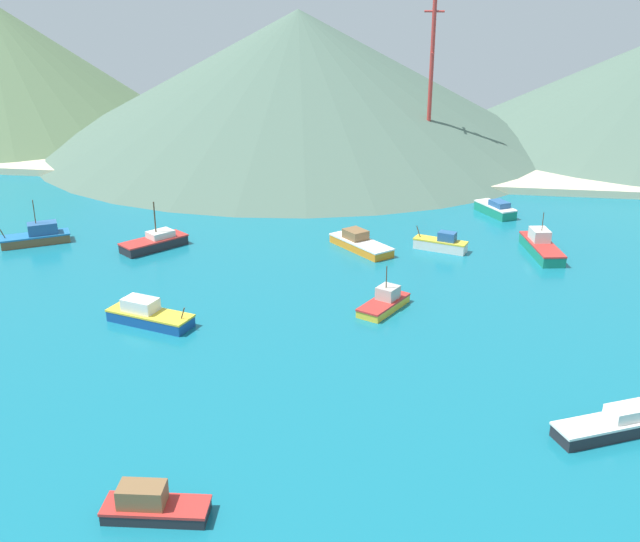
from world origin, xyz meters
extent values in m
cube|color=#146B7F|center=(0.00, 30.00, -0.25)|extent=(260.00, 280.00, 0.50)
cube|color=brown|center=(-28.99, 58.58, 0.53)|extent=(8.68, 6.87, 1.06)
cube|color=#1E669E|center=(-28.99, 58.58, 1.16)|extent=(8.85, 7.01, 0.20)
cube|color=#28568C|center=(-28.10, 59.14, 2.00)|extent=(4.21, 3.73, 1.48)
cylinder|color=#4C3823|center=(-32.22, 56.57, 1.81)|extent=(0.59, 0.43, 1.44)
cylinder|color=#4C3823|center=(-28.72, 58.75, 4.31)|extent=(0.12, 0.12, 3.14)
cube|color=#232328|center=(5.67, 9.82, 0.37)|extent=(6.80, 2.89, 0.73)
cube|color=red|center=(5.67, 9.82, 0.83)|extent=(6.94, 2.95, 0.20)
cube|color=brown|center=(4.85, 9.74, 1.62)|extent=(3.10, 1.99, 1.37)
cube|color=#198466|center=(31.50, 81.19, 0.63)|extent=(5.90, 7.39, 1.27)
cube|color=white|center=(31.50, 81.19, 1.37)|extent=(6.02, 7.54, 0.20)
cube|color=#28568C|center=(31.97, 80.43, 1.87)|extent=(3.15, 3.47, 0.81)
cube|color=#14478C|center=(-5.15, 37.31, 0.53)|extent=(9.19, 5.10, 1.06)
cube|color=gold|center=(-5.15, 37.31, 1.16)|extent=(9.37, 5.21, 0.20)
cube|color=silver|center=(-6.20, 37.61, 1.89)|extent=(3.83, 2.96, 1.26)
cylinder|color=#4C3823|center=(-1.36, 36.24, 1.79)|extent=(0.63, 0.28, 1.43)
cube|color=gold|center=(17.65, 44.27, 0.39)|extent=(5.28, 7.24, 0.78)
cube|color=red|center=(17.65, 44.27, 0.88)|extent=(5.38, 7.38, 0.20)
cube|color=#B2ADA3|center=(18.02, 45.03, 1.64)|extent=(2.66, 2.75, 1.33)
cylinder|color=#4C3823|center=(17.84, 44.65, 3.51)|extent=(0.11, 0.11, 2.41)
cube|color=#232328|center=(-12.91, 59.06, 0.56)|extent=(7.59, 8.52, 1.11)
cube|color=red|center=(-12.91, 59.06, 1.21)|extent=(7.75, 8.69, 0.20)
cube|color=beige|center=(-12.26, 59.89, 1.73)|extent=(3.74, 3.89, 0.83)
cylinder|color=#4C3823|center=(-12.65, 59.39, 4.14)|extent=(0.18, 0.18, 4.00)
cube|color=#198466|center=(36.09, 64.30, 0.63)|extent=(4.61, 10.31, 1.26)
cube|color=red|center=(36.09, 64.30, 1.36)|extent=(4.70, 10.52, 0.20)
cube|color=beige|center=(35.86, 65.53, 2.20)|extent=(2.59, 3.24, 1.48)
cylinder|color=#4C3823|center=(35.97, 64.96, 4.12)|extent=(0.10, 0.10, 2.37)
cube|color=#232328|center=(36.44, 23.97, 0.50)|extent=(9.59, 6.39, 1.01)
cube|color=white|center=(36.44, 23.97, 1.11)|extent=(9.78, 6.52, 0.20)
cube|color=silver|center=(37.50, 24.50, 1.66)|extent=(3.80, 3.11, 0.92)
cube|color=orange|center=(13.46, 62.67, 0.49)|extent=(8.81, 9.02, 0.98)
cube|color=white|center=(13.46, 62.67, 1.08)|extent=(8.98, 9.20, 0.20)
cube|color=brown|center=(12.63, 63.53, 1.76)|extent=(3.65, 3.67, 1.17)
cube|color=silver|center=(23.49, 63.98, 0.60)|extent=(6.92, 3.89, 1.19)
cube|color=gold|center=(23.49, 63.98, 1.29)|extent=(7.06, 3.97, 0.20)
cube|color=#28568C|center=(24.28, 63.73, 1.97)|extent=(2.49, 2.04, 1.15)
cylinder|color=#4C3823|center=(20.64, 64.91, 2.02)|extent=(0.69, 0.32, 1.61)
cube|color=beige|center=(0.00, 104.65, 0.60)|extent=(247.00, 23.17, 1.20)
cone|color=#4C6656|center=(-6.22, 127.65, 13.67)|extent=(107.42, 107.42, 27.35)
cylinder|color=#B7332D|center=(20.96, 105.83, 16.85)|extent=(0.72, 0.72, 33.71)
cylinder|color=#B7332D|center=(20.96, 105.83, 27.64)|extent=(3.37, 0.36, 0.36)
cylinder|color=#B7332D|center=(20.96, 105.83, 20.90)|extent=(0.36, 2.70, 0.36)
camera|label=1|loc=(21.73, -26.45, 31.56)|focal=41.48mm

